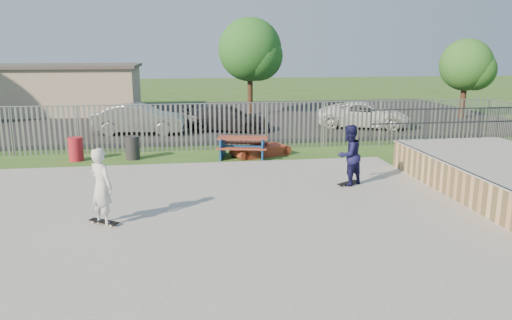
{
  "coord_description": "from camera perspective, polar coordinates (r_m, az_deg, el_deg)",
  "views": [
    {
      "loc": [
        0.1,
        -12.04,
        4.32
      ],
      "look_at": [
        2.15,
        2.0,
        1.1
      ],
      "focal_mm": 35.0,
      "sensor_mm": 36.0,
      "label": 1
    }
  ],
  "objects": [
    {
      "name": "car_dark",
      "position": [
        26.23,
        -3.33,
        4.77
      ],
      "size": [
        4.84,
        2.92,
        1.31
      ],
      "primitive_type": "imported",
      "rotation": [
        0.0,
        0.0,
        1.31
      ],
      "color": "black",
      "rests_on": "parking_lot"
    },
    {
      "name": "skater_white",
      "position": [
        12.41,
        -17.25,
        -2.91
      ],
      "size": [
        0.8,
        0.8,
        1.87
      ],
      "primitive_type": "imported",
      "rotation": [
        0.0,
        0.0,
        2.38
      ],
      "color": "silver",
      "rests_on": "concrete_slab"
    },
    {
      "name": "trash_bin_red",
      "position": [
        20.54,
        -19.9,
        1.18
      ],
      "size": [
        0.55,
        0.55,
        0.92
      ],
      "primitive_type": "cylinder",
      "color": "#AA1A27",
      "rests_on": "ground"
    },
    {
      "name": "skater_navy",
      "position": [
        15.52,
        10.56,
        0.54
      ],
      "size": [
        1.15,
        1.08,
        1.87
      ],
      "primitive_type": "imported",
      "rotation": [
        0.0,
        0.0,
        3.7
      ],
      "color": "#141541",
      "rests_on": "concrete_slab"
    },
    {
      "name": "tree_mid",
      "position": [
        32.3,
        -0.69,
        12.49
      ],
      "size": [
        4.0,
        4.0,
        6.18
      ],
      "color": "#452D1B",
      "rests_on": "ground"
    },
    {
      "name": "trash_bin_grey",
      "position": [
        20.17,
        -13.93,
        1.36
      ],
      "size": [
        0.55,
        0.55,
        0.91
      ],
      "primitive_type": "cylinder",
      "color": "#262628",
      "rests_on": "ground"
    },
    {
      "name": "building",
      "position": [
        36.07,
        -21.48,
        7.6
      ],
      "size": [
        10.4,
        6.4,
        3.2
      ],
      "color": "#B7A88D",
      "rests_on": "ground"
    },
    {
      "name": "funbox",
      "position": [
        20.28,
        0.52,
        1.05
      ],
      "size": [
        2.2,
        1.65,
        0.39
      ],
      "rotation": [
        0.0,
        0.0,
        0.38
      ],
      "color": "maroon",
      "rests_on": "ground"
    },
    {
      "name": "fence",
      "position": [
        16.98,
        -5.12,
        1.46
      ],
      "size": [
        26.04,
        16.02,
        2.0
      ],
      "color": "gray",
      "rests_on": "ground"
    },
    {
      "name": "skateboard_b",
      "position": [
        12.67,
        -16.98,
        -6.83
      ],
      "size": [
        0.78,
        0.61,
        0.08
      ],
      "rotation": [
        0.0,
        0.0,
        -0.59
      ],
      "color": "black",
      "rests_on": "concrete_slab"
    },
    {
      "name": "ground",
      "position": [
        12.79,
        -8.34,
        -7.09
      ],
      "size": [
        120.0,
        120.0,
        0.0
      ],
      "primitive_type": "plane",
      "color": "#345D20",
      "rests_on": "ground"
    },
    {
      "name": "concrete_slab",
      "position": [
        12.77,
        -8.35,
        -6.78
      ],
      "size": [
        15.0,
        12.0,
        0.15
      ],
      "primitive_type": "cube",
      "color": "gray",
      "rests_on": "ground"
    },
    {
      "name": "picnic_table",
      "position": [
        19.94,
        -1.52,
        1.5
      ],
      "size": [
        2.25,
        1.98,
        0.82
      ],
      "rotation": [
        0.0,
        0.0,
        -0.21
      ],
      "color": "maroon",
      "rests_on": "ground"
    },
    {
      "name": "parking_lot",
      "position": [
        31.34,
        -8.46,
        4.74
      ],
      "size": [
        40.0,
        18.0,
        0.02
      ],
      "primitive_type": "cube",
      "color": "black",
      "rests_on": "ground"
    },
    {
      "name": "quarter_pipe",
      "position": [
        16.54,
        26.6,
        -1.74
      ],
      "size": [
        5.5,
        7.05,
        2.19
      ],
      "color": "tan",
      "rests_on": "ground"
    },
    {
      "name": "car_white",
      "position": [
        27.87,
        12.3,
        5.05
      ],
      "size": [
        5.46,
        3.84,
        1.38
      ],
      "primitive_type": "imported",
      "rotation": [
        0.0,
        0.0,
        1.23
      ],
      "color": "white",
      "rests_on": "parking_lot"
    },
    {
      "name": "tree_right",
      "position": [
        33.33,
        22.88,
        9.97
      ],
      "size": [
        3.14,
        3.14,
        4.85
      ],
      "color": "#452B1B",
      "rests_on": "ground"
    },
    {
      "name": "car_silver",
      "position": [
        25.92,
        -13.16,
        4.59
      ],
      "size": [
        4.76,
        2.2,
        1.51
      ],
      "primitive_type": "imported",
      "rotation": [
        0.0,
        0.0,
        1.44
      ],
      "color": "#A7A8AC",
      "rests_on": "parking_lot"
    },
    {
      "name": "skateboard_a",
      "position": [
        15.73,
        10.43,
        -2.66
      ],
      "size": [
        0.78,
        0.59,
        0.08
      ],
      "rotation": [
        0.0,
        0.0,
        0.56
      ],
      "color": "black",
      "rests_on": "concrete_slab"
    }
  ]
}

